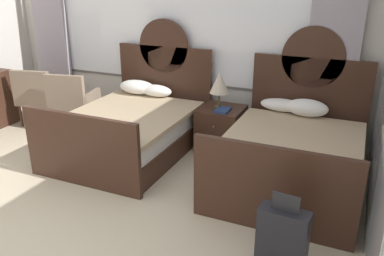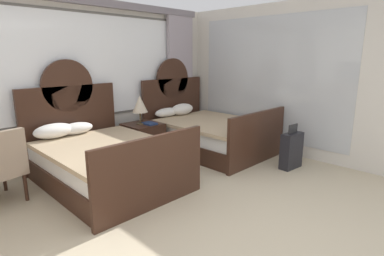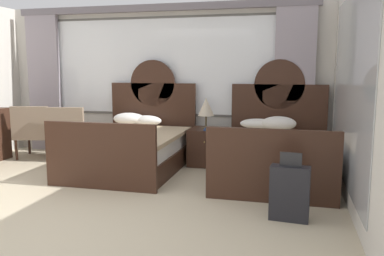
{
  "view_description": "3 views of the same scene",
  "coord_description": "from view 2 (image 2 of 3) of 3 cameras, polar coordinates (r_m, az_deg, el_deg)",
  "views": [
    {
      "loc": [
        2.7,
        -1.7,
        2.31
      ],
      "look_at": [
        1.13,
        1.85,
        0.81
      ],
      "focal_mm": 36.79,
      "sensor_mm": 36.0,
      "label": 1
    },
    {
      "loc": [
        -2.18,
        -1.17,
        1.78
      ],
      "look_at": [
        0.82,
        1.81,
        0.79
      ],
      "focal_mm": 28.78,
      "sensor_mm": 36.0,
      "label": 2
    },
    {
      "loc": [
        2.28,
        -3.11,
        1.59
      ],
      "look_at": [
        0.91,
        2.38,
        0.73
      ],
      "focal_mm": 37.25,
      "sensor_mm": 36.0,
      "label": 3
    }
  ],
  "objects": [
    {
      "name": "suitcase_on_floor",
      "position": [
        5.21,
        17.93,
        -3.97
      ],
      "size": [
        0.42,
        0.21,
        0.72
      ],
      "color": "black",
      "rests_on": "ground_plane"
    },
    {
      "name": "table_lamp_on_nightstand",
      "position": [
        5.44,
        -9.64,
        4.35
      ],
      "size": [
        0.27,
        0.27,
        0.51
      ],
      "color": "brown",
      "rests_on": "nightstand_between_beds"
    },
    {
      "name": "bed_near_mirror",
      "position": [
        5.89,
        2.92,
        -0.79
      ],
      "size": [
        1.56,
        2.16,
        1.73
      ],
      "color": "#382116",
      "rests_on": "ground_plane"
    },
    {
      "name": "bed_near_window",
      "position": [
        4.56,
        -16.09,
        -5.55
      ],
      "size": [
        1.56,
        2.16,
        1.73
      ],
      "color": "#382116",
      "rests_on": "ground_plane"
    },
    {
      "name": "wall_back_window",
      "position": [
        5.4,
        -21.54,
        8.65
      ],
      "size": [
        5.9,
        0.22,
        2.7
      ],
      "color": "beige",
      "rests_on": "ground_plane"
    },
    {
      "name": "nightstand_between_beds",
      "position": [
        5.6,
        -9.03,
        -2.21
      ],
      "size": [
        0.6,
        0.62,
        0.6
      ],
      "color": "#382116",
      "rests_on": "ground_plane"
    },
    {
      "name": "book_on_nightstand",
      "position": [
        5.47,
        -7.91,
        0.85
      ],
      "size": [
        0.18,
        0.26,
        0.03
      ],
      "color": "navy",
      "rests_on": "nightstand_between_beds"
    },
    {
      "name": "wall_right_mirror",
      "position": [
        5.87,
        16.71,
        8.53
      ],
      "size": [
        0.08,
        4.36,
        2.7
      ],
      "color": "beige",
      "rests_on": "ground_plane"
    }
  ]
}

